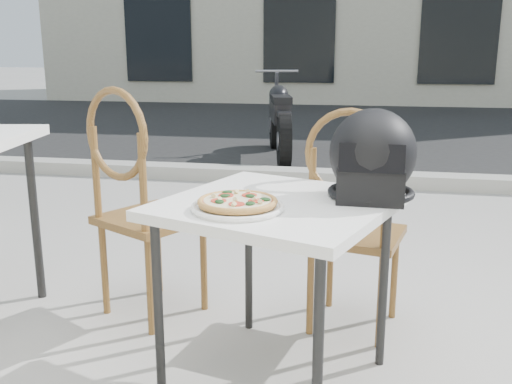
% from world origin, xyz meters
% --- Properties ---
extents(ground, '(80.00, 80.00, 0.00)m').
position_xyz_m(ground, '(0.00, 0.00, 0.00)').
color(ground, '#9F9C97').
rests_on(ground, ground).
extents(street_asphalt, '(30.00, 8.00, 0.00)m').
position_xyz_m(street_asphalt, '(0.00, 7.00, 0.00)').
color(street_asphalt, black).
rests_on(street_asphalt, ground).
extents(curb, '(30.00, 0.25, 0.12)m').
position_xyz_m(curb, '(0.00, 3.00, 0.06)').
color(curb, '#98978E').
rests_on(curb, ground).
extents(cafe_table_main, '(0.91, 0.91, 0.68)m').
position_xyz_m(cafe_table_main, '(-0.43, -0.25, 0.61)').
color(cafe_table_main, white).
rests_on(cafe_table_main, ground).
extents(plate, '(0.30, 0.30, 0.02)m').
position_xyz_m(plate, '(-0.54, -0.39, 0.68)').
color(plate, white).
rests_on(plate, cafe_table_main).
extents(pizza, '(0.33, 0.33, 0.03)m').
position_xyz_m(pizza, '(-0.54, -0.39, 0.70)').
color(pizza, '#BE8A45').
rests_on(pizza, plate).
extents(helmet, '(0.31, 0.32, 0.31)m').
position_xyz_m(helmet, '(-0.12, -0.15, 0.81)').
color(helmet, black).
rests_on(helmet, cafe_table_main).
extents(cafe_chair_main, '(0.44, 0.44, 0.96)m').
position_xyz_m(cafe_chair_main, '(-0.19, 0.17, 0.54)').
color(cafe_chair_main, brown).
rests_on(cafe_chair_main, ground).
extents(cafe_chair_side, '(0.54, 0.54, 1.03)m').
position_xyz_m(cafe_chair_side, '(-1.10, 0.14, 0.57)').
color(cafe_chair_side, brown).
rests_on(cafe_chair_side, ground).
extents(motorcycle, '(0.63, 1.92, 0.97)m').
position_xyz_m(motorcycle, '(-1.11, 4.23, 0.42)').
color(motorcycle, black).
rests_on(motorcycle, street_asphalt).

